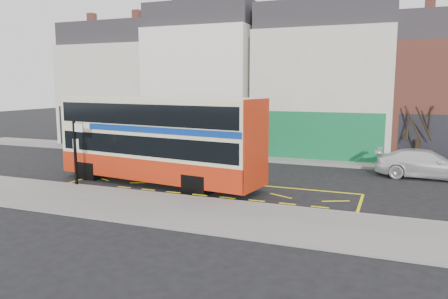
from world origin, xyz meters
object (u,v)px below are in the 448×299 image
at_px(double_decker_bus, 158,139).
at_px(car_silver, 165,148).
at_px(bus_stop_post, 76,147).
at_px(street_tree_left, 84,95).
at_px(car_grey, 203,150).
at_px(car_white, 426,164).
at_px(street_tree_right, 419,114).

xyz_separation_m(double_decker_bus, car_silver, (-3.74, 7.24, -1.65)).
distance_m(bus_stop_post, street_tree_left, 16.10).
relative_size(car_silver, street_tree_left, 0.61).
bearing_deg(bus_stop_post, car_grey, 81.50).
distance_m(bus_stop_post, car_white, 17.99).
distance_m(double_decker_bus, car_grey, 7.68).
xyz_separation_m(car_grey, car_white, (13.39, -0.96, 0.13)).
relative_size(bus_stop_post, car_grey, 0.82).
distance_m(car_white, street_tree_right, 3.51).
relative_size(bus_stop_post, car_silver, 0.83).
distance_m(car_grey, street_tree_right, 13.33).
bearing_deg(car_silver, bus_stop_post, -163.56).
relative_size(bus_stop_post, car_white, 0.60).
distance_m(car_silver, car_grey, 2.83).
height_order(bus_stop_post, street_tree_right, street_tree_right).
relative_size(double_decker_bus, car_white, 2.16).
xyz_separation_m(car_silver, car_white, (16.21, -0.76, 0.12)).
relative_size(car_grey, car_white, 0.73).
bearing_deg(street_tree_left, car_grey, -14.47).
relative_size(bus_stop_post, street_tree_right, 0.65).
height_order(street_tree_left, street_tree_right, street_tree_left).
relative_size(car_silver, car_white, 0.72).
bearing_deg(street_tree_left, bus_stop_post, -52.58).
height_order(car_grey, street_tree_right, street_tree_right).
bearing_deg(car_silver, car_grey, -72.24).
bearing_deg(bus_stop_post, car_white, 33.99).
bearing_deg(car_white, street_tree_left, 80.48).
bearing_deg(car_silver, street_tree_left, 83.85).
xyz_separation_m(double_decker_bus, bus_stop_post, (-3.27, -2.12, -0.29)).
bearing_deg(car_white, car_grey, 85.47).
distance_m(double_decker_bus, street_tree_left, 16.83).
bearing_deg(double_decker_bus, street_tree_left, 148.85).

